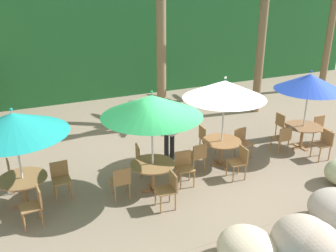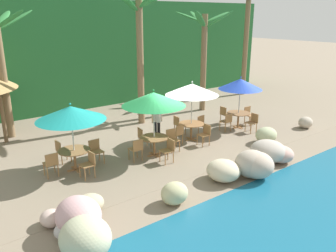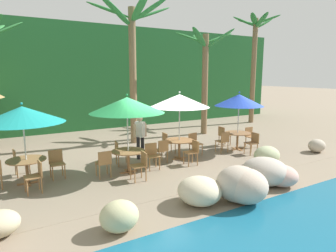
{
  "view_description": "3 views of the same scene",
  "coord_description": "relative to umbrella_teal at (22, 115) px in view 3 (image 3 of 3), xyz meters",
  "views": [
    {
      "loc": [
        -3.96,
        -7.7,
        4.89
      ],
      "look_at": [
        -0.24,
        0.46,
        1.36
      ],
      "focal_mm": 39.37,
      "sensor_mm": 36.0,
      "label": 1
    },
    {
      "loc": [
        -8.06,
        -10.5,
        5.18
      ],
      "look_at": [
        -0.07,
        0.07,
        0.93
      ],
      "focal_mm": 37.12,
      "sensor_mm": 36.0,
      "label": 2
    },
    {
      "loc": [
        -4.57,
        -8.9,
        3.2
      ],
      "look_at": [
        0.59,
        -0.13,
        1.4
      ],
      "focal_mm": 31.51,
      "sensor_mm": 36.0,
      "label": 3
    }
  ],
  "objects": [
    {
      "name": "waiter_in_white",
      "position": [
        3.98,
        0.67,
        -1.08
      ],
      "size": [
        0.52,
        0.39,
        1.7
      ],
      "color": "#232328",
      "rests_on": "ground"
    },
    {
      "name": "chair_green_left",
      "position": [
        2.11,
        -0.67,
        -1.55
      ],
      "size": [
        0.42,
        0.43,
        0.87
      ],
      "color": "#9E7042",
      "rests_on": "ground"
    },
    {
      "name": "chair_white_left",
      "position": [
        4.41,
        -0.24,
        -1.55
      ],
      "size": [
        0.45,
        0.45,
        0.87
      ],
      "color": "#9E7042",
      "rests_on": "ground"
    },
    {
      "name": "foliage_backdrop",
      "position": [
        3.93,
        8.65,
        0.94
      ],
      "size": [
        28.0,
        2.4,
        6.0
      ],
      "color": "#1E5628",
      "rests_on": "ground"
    },
    {
      "name": "umbrella_blue",
      "position": [
        8.16,
        -0.16,
        0.06
      ],
      "size": [
        2.03,
        2.03,
        2.48
      ],
      "color": "silver",
      "rests_on": "ground"
    },
    {
      "name": "palm_tree_second",
      "position": [
        4.9,
        3.29,
        2.38
      ],
      "size": [
        3.83,
        3.81,
        6.4
      ],
      "color": "brown",
      "rests_on": "ground"
    },
    {
      "name": "dining_table_teal",
      "position": [
        0.0,
        0.0,
        -1.45
      ],
      "size": [
        1.1,
        1.1,
        0.74
      ],
      "color": "olive",
      "rests_on": "ground"
    },
    {
      "name": "chair_green_seaward",
      "position": [
        3.82,
        -0.6,
        -1.55
      ],
      "size": [
        0.47,
        0.48,
        0.87
      ],
      "color": "#9E7042",
      "rests_on": "ground"
    },
    {
      "name": "dining_table_white",
      "position": [
        5.25,
        -0.09,
        -1.45
      ],
      "size": [
        1.1,
        1.1,
        0.74
      ],
      "color": "olive",
      "rests_on": "ground"
    },
    {
      "name": "ground_plane",
      "position": [
        3.93,
        -0.35,
        -2.06
      ],
      "size": [
        120.0,
        120.0,
        0.0
      ],
      "primitive_type": "plane",
      "color": "gray"
    },
    {
      "name": "chair_green_right",
      "position": [
        3.01,
        -1.43,
        -1.55
      ],
      "size": [
        0.45,
        0.44,
        0.87
      ],
      "color": "#9E7042",
      "rests_on": "ground"
    },
    {
      "name": "chair_blue_seaward",
      "position": [
        9.01,
        -0.08,
        -1.55
      ],
      "size": [
        0.43,
        0.43,
        0.87
      ],
      "color": "#9E7042",
      "rests_on": "ground"
    },
    {
      "name": "chair_blue_inland",
      "position": [
        8.11,
        0.69,
        -1.55
      ],
      "size": [
        0.45,
        0.44,
        0.87
      ],
      "color": "#9E7042",
      "rests_on": "ground"
    },
    {
      "name": "palm_tree_third",
      "position": [
        9.04,
        3.34,
        1.51
      ],
      "size": [
        3.07,
        3.04,
        5.44
      ],
      "color": "brown",
      "rests_on": "ground"
    },
    {
      "name": "rock_seawall",
      "position": [
        3.05,
        -3.73,
        -1.67
      ],
      "size": [
        14.68,
        3.29,
        0.94
      ],
      "color": "#CB9FA2",
      "rests_on": "ground"
    },
    {
      "name": "umbrella_green",
      "position": [
        2.96,
        -0.58,
        0.17
      ],
      "size": [
        2.39,
        2.39,
        2.59
      ],
      "color": "silver",
      "rests_on": "ground"
    },
    {
      "name": "chair_blue_left",
      "position": [
        7.31,
        -0.24,
        -1.55
      ],
      "size": [
        0.43,
        0.44,
        0.87
      ],
      "color": "#9E7042",
      "rests_on": "ground"
    },
    {
      "name": "chair_teal_right",
      "position": [
        0.15,
        -0.84,
        -1.55
      ],
      "size": [
        0.46,
        0.45,
        0.87
      ],
      "color": "#9E7042",
      "rests_on": "ground"
    },
    {
      "name": "palm_tree_fourth",
      "position": [
        14.09,
        4.74,
        2.54
      ],
      "size": [
        2.79,
        2.93,
        6.85
      ],
      "color": "brown",
      "rests_on": "ground"
    },
    {
      "name": "dining_table_blue",
      "position": [
        8.16,
        -0.16,
        -1.45
      ],
      "size": [
        1.1,
        1.1,
        0.74
      ],
      "color": "olive",
      "rests_on": "ground"
    },
    {
      "name": "terrace_deck",
      "position": [
        3.93,
        -0.35,
        -2.06
      ],
      "size": [
        18.0,
        5.2,
        0.01
      ],
      "color": "gray",
      "rests_on": "ground"
    },
    {
      "name": "chair_white_right",
      "position": [
        5.28,
        -0.95,
        -1.55
      ],
      "size": [
        0.46,
        0.45,
        0.87
      ],
      "color": "#9E7042",
      "rests_on": "ground"
    },
    {
      "name": "umbrella_white",
      "position": [
        5.25,
        -0.09,
        0.16
      ],
      "size": [
        2.25,
        2.25,
        2.58
      ],
      "color": "silver",
      "rests_on": "ground"
    },
    {
      "name": "chair_white_inland",
      "position": [
        5.22,
        0.76,
        -1.55
      ],
      "size": [
        0.46,
        0.45,
        0.87
      ],
      "color": "#9E7042",
      "rests_on": "ground"
    },
    {
      "name": "chair_teal_inland",
      "position": [
        -0.16,
        0.84,
        -1.55
      ],
      "size": [
        0.46,
        0.45,
        0.87
      ],
      "color": "#9E7042",
      "rests_on": "ground"
    },
    {
      "name": "chair_white_seaward",
      "position": [
        6.09,
        0.09,
        -1.55
      ],
      "size": [
        0.46,
        0.47,
        0.87
      ],
      "color": "#9E7042",
      "rests_on": "ground"
    },
    {
      "name": "dining_table_green",
      "position": [
        2.96,
        -0.58,
        -1.45
      ],
      "size": [
        1.1,
        1.1,
        0.74
      ],
      "color": "olive",
      "rests_on": "ground"
    },
    {
      "name": "chair_blue_right",
      "position": [
        8.18,
        -1.02,
        -1.55
      ],
      "size": [
        0.46,
        0.45,
        0.87
      ],
      "color": "#9E7042",
      "rests_on": "ground"
    },
    {
      "name": "umbrella_teal",
      "position": [
        0.0,
        0.0,
        0.0
      ],
      "size": [
        2.35,
        2.35,
        2.41
      ],
      "color": "silver",
      "rests_on": "ground"
    },
    {
      "name": "chair_green_inland",
      "position": [
        3.0,
        0.28,
        -1.55
      ],
      "size": [
        0.48,
        0.48,
        0.87
      ],
      "color": "#9E7042",
      "rests_on": "ground"
    },
    {
      "name": "chair_teal_seaward",
      "position": [
        0.85,
        0.11,
        -1.55
      ],
      "size": [
        0.43,
        0.44,
        0.87
      ],
      "color": "#9E7042",
      "rests_on": "ground"
    }
  ]
}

